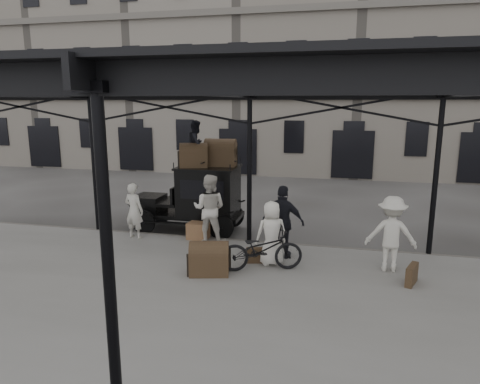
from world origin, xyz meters
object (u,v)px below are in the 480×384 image
(bicycle, at_px, (262,249))
(steamer_trunk_platform, at_px, (209,260))
(porter_left, at_px, (134,211))
(porter_official, at_px, (283,222))
(taxi, at_px, (200,196))
(steamer_trunk_roof_near, at_px, (194,157))

(bicycle, bearing_deg, steamer_trunk_platform, 94.69)
(porter_left, distance_m, porter_official, 4.62)
(porter_official, bearing_deg, taxi, -27.16)
(porter_left, height_order, steamer_trunk_platform, porter_left)
(steamer_trunk_roof_near, bearing_deg, porter_official, -48.67)
(steamer_trunk_roof_near, relative_size, steamer_trunk_platform, 0.94)
(taxi, distance_m, bicycle, 4.19)
(porter_official, xyz_separation_m, bicycle, (-0.38, -1.01, -0.44))
(porter_left, xyz_separation_m, steamer_trunk_platform, (3.02, -2.16, -0.51))
(taxi, xyz_separation_m, bicycle, (2.65, -3.20, -0.52))
(porter_left, relative_size, steamer_trunk_platform, 1.83)
(taxi, xyz_separation_m, porter_official, (3.03, -2.20, -0.09))
(taxi, relative_size, porter_official, 1.89)
(porter_left, height_order, steamer_trunk_roof_near, steamer_trunk_roof_near)
(taxi, distance_m, porter_official, 3.74)
(bicycle, bearing_deg, porter_official, -40.27)
(bicycle, xyz_separation_m, steamer_trunk_roof_near, (-2.73, 2.96, 1.82))
(steamer_trunk_platform, bearing_deg, porter_official, 31.28)
(porter_left, relative_size, steamer_trunk_roof_near, 1.95)
(porter_left, distance_m, steamer_trunk_platform, 3.75)
(taxi, relative_size, steamer_trunk_platform, 3.94)
(porter_official, bearing_deg, steamer_trunk_platform, 53.51)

